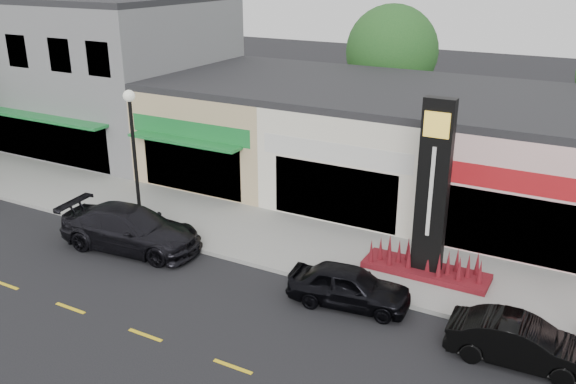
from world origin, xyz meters
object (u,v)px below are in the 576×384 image
at_px(lamp_west_near, 134,146).
at_px(pylon_sign, 430,215).
at_px(car_dark_sedan, 131,229).
at_px(car_black_sedan, 349,286).
at_px(car_black_conv, 521,342).

xyz_separation_m(lamp_west_near, pylon_sign, (11.00, 1.70, -1.20)).
bearing_deg(pylon_sign, car_dark_sedan, -163.34).
xyz_separation_m(pylon_sign, car_black_sedan, (-1.57, -2.85, -1.63)).
distance_m(car_dark_sedan, car_black_conv, 13.80).
height_order(lamp_west_near, pylon_sign, pylon_sign).
distance_m(lamp_west_near, car_dark_sedan, 3.11).
relative_size(lamp_west_near, car_dark_sedan, 1.01).
xyz_separation_m(car_dark_sedan, car_black_sedan, (8.65, 0.21, -0.14)).
distance_m(lamp_west_near, car_black_sedan, 9.91).
xyz_separation_m(lamp_west_near, car_dark_sedan, (0.78, -1.36, -2.69)).
bearing_deg(pylon_sign, lamp_west_near, -171.23).
xyz_separation_m(pylon_sign, car_black_conv, (3.57, -3.36, -1.65)).
xyz_separation_m(pylon_sign, car_dark_sedan, (-10.22, -3.06, -1.49)).
height_order(lamp_west_near, car_dark_sedan, lamp_west_near).
distance_m(car_dark_sedan, car_black_sedan, 8.65).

